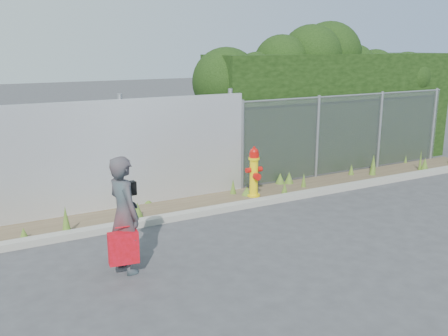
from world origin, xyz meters
name	(u,v)px	position (x,y,z in m)	size (l,w,h in m)	color
ground	(279,240)	(0.00, 0.00, 0.00)	(80.00, 80.00, 0.00)	#38383B
curb	(228,208)	(0.00, 1.80, 0.06)	(16.00, 0.22, 0.12)	gray
weed_strip	(176,203)	(-0.85, 2.41, 0.11)	(16.00, 1.36, 0.54)	#4E3F2C
corrugated_fence	(43,163)	(-3.25, 3.01, 1.10)	(8.50, 0.21, 2.30)	silver
chainlink_fence	(350,133)	(4.25, 3.00, 1.03)	(6.50, 0.07, 2.05)	gray
hedge	(326,93)	(4.27, 4.04, 1.98)	(7.78, 2.01, 3.86)	black
fire_hydrant	(254,173)	(0.94, 2.32, 0.54)	(0.38, 0.34, 1.12)	yellow
woman	(124,215)	(-2.63, 0.13, 0.86)	(0.63, 0.41, 1.72)	#0E5559
red_tote_bag	(123,248)	(-2.72, -0.07, 0.44)	(0.42, 0.16, 0.55)	#A7090A
black_shoulder_bag	(127,189)	(-2.51, 0.32, 1.18)	(0.27, 0.11, 0.20)	black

